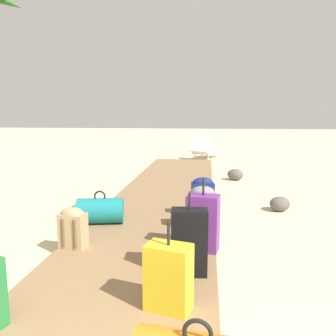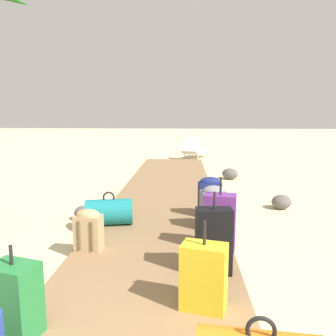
# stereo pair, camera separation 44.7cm
# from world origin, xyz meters

# --- Properties ---
(ground_plane) EXTENTS (60.00, 60.00, 0.00)m
(ground_plane) POSITION_xyz_m (0.00, 4.23, 0.00)
(ground_plane) COLOR beige
(boardwalk) EXTENTS (1.82, 10.58, 0.08)m
(boardwalk) POSITION_xyz_m (0.00, 5.29, 0.04)
(boardwalk) COLOR olive
(boardwalk) RESTS_ON ground
(suitcase_green) EXTENTS (0.38, 0.32, 0.66)m
(suitcase_green) POSITION_xyz_m (-0.81, 1.34, 0.34)
(suitcase_green) COLOR #237538
(suitcase_green) RESTS_ON boardwalk
(backpack_grey) EXTENTS (0.36, 0.30, 0.59)m
(backpack_grey) POSITION_xyz_m (0.74, 3.68, 0.39)
(backpack_grey) COLOR slate
(backpack_grey) RESTS_ON boardwalk
(backpack_tan) EXTENTS (0.32, 0.23, 0.48)m
(backpack_tan) POSITION_xyz_m (-0.72, 2.86, 0.33)
(backpack_tan) COLOR tan
(backpack_tan) RESTS_ON boardwalk
(suitcase_yellow) EXTENTS (0.39, 0.30, 0.72)m
(suitcase_yellow) POSITION_xyz_m (0.51, 1.74, 0.35)
(suitcase_yellow) COLOR gold
(suitcase_yellow) RESTS_ON boardwalk
(suitcase_purple) EXTENTS (0.39, 0.29, 0.83)m
(suitcase_purple) POSITION_xyz_m (0.75, 2.97, 0.40)
(suitcase_purple) COLOR #6B2D84
(suitcase_purple) RESTS_ON boardwalk
(suitcase_black) EXTENTS (0.36, 0.22, 0.80)m
(suitcase_black) POSITION_xyz_m (0.63, 2.37, 0.40)
(suitcase_black) COLOR black
(suitcase_black) RESTS_ON boardwalk
(backpack_navy) EXTENTS (0.35, 0.24, 0.59)m
(backpack_navy) POSITION_xyz_m (0.73, 4.25, 0.39)
(backpack_navy) COLOR navy
(backpack_navy) RESTS_ON boardwalk
(duffel_bag_teal) EXTENTS (0.69, 0.47, 0.47)m
(duffel_bag_teal) POSITION_xyz_m (-0.69, 3.76, 0.26)
(duffel_bag_teal) COLOR #197A7F
(duffel_bag_teal) RESTS_ON boardwalk
(lounge_chair) EXTENTS (1.12, 1.66, 0.78)m
(lounge_chair) POSITION_xyz_m (0.73, 11.32, 0.33)
(lounge_chair) COLOR white
(lounge_chair) RESTS_ON ground
(rock_right_far) EXTENTS (0.44, 0.42, 0.24)m
(rock_right_far) POSITION_xyz_m (2.00, 4.96, 0.12)
(rock_right_far) COLOR #5B5651
(rock_right_far) RESTS_ON ground
(rock_left_near) EXTENTS (0.35, 0.34, 0.22)m
(rock_left_near) POSITION_xyz_m (-1.17, 4.19, 0.11)
(rock_left_near) COLOR #5B5651
(rock_left_near) RESTS_ON ground
(rock_right_near) EXTENTS (0.47, 0.43, 0.27)m
(rock_right_near) POSITION_xyz_m (1.47, 7.56, 0.14)
(rock_right_near) COLOR #5B5651
(rock_right_near) RESTS_ON ground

